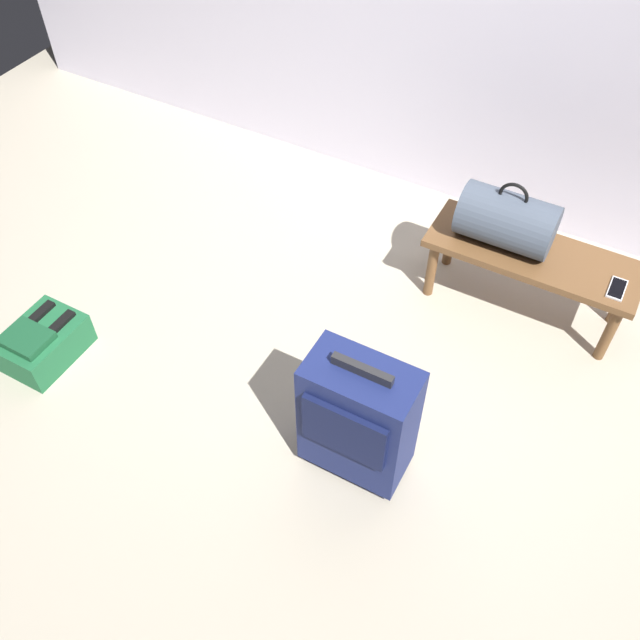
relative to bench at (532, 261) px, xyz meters
The scene contains 6 objects.
ground_plane 1.18m from the bench, 129.64° to the right, with size 6.60×6.60×0.00m, color #B2A893.
bench is the anchor object (origin of this frame).
duffel_bag_slate 0.25m from the bench, behind, with size 0.44×0.26×0.34m.
cell_phone 0.40m from the bench, ahead, with size 0.07×0.14×0.01m.
suitcase_upright_navy 1.24m from the bench, 105.00° to the right, with size 0.43×0.26×0.66m.
backpack_green 2.34m from the bench, 143.46° to the right, with size 0.28×0.38×0.21m.
Camera 1 is at (0.98, -1.68, 2.58)m, focal length 38.46 mm.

